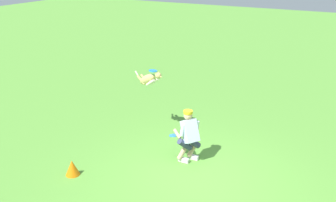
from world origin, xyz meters
The scene contains 6 objects.
ground_plane centered at (0.00, 0.00, 0.00)m, with size 60.00×60.00×0.00m, color #5A9A39.
person centered at (0.56, -0.70, 0.70)m, with size 0.71×0.62×1.29m.
dog centered at (2.31, -1.76, 1.53)m, with size 1.00×0.37×0.55m.
frisbee_flying centered at (2.15, -1.72, 1.80)m, with size 0.23×0.23×0.02m, color #248AE6.
frisbee_held centered at (0.94, -0.66, 0.61)m, with size 0.24×0.24×0.02m, color #3081DB.
training_cone centered at (2.60, 1.16, 0.18)m, with size 0.33×0.33×0.36m, color orange.
Camera 1 is at (-3.01, 6.88, 4.72)m, focal length 41.47 mm.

